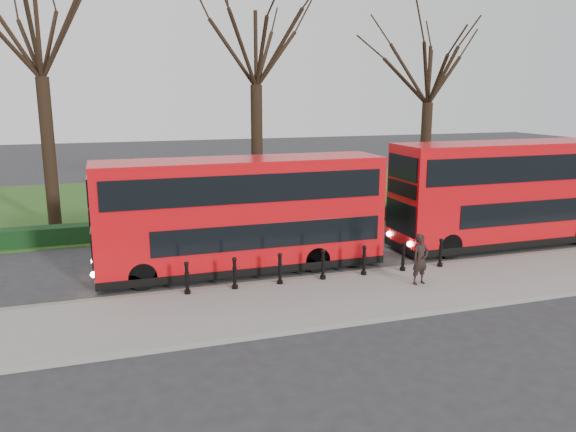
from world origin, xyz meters
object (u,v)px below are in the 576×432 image
object	(u,v)px
bollard_row	(323,265)
pedestrian	(420,259)
bus_lead	(242,215)
bus_rear	(516,193)

from	to	relation	value
bollard_row	pedestrian	size ratio (longest dim) A/B	5.51
bus_lead	bus_rear	bearing A→B (deg)	0.35
bus_lead	bus_rear	xyz separation A→B (m)	(11.90, 0.07, 0.14)
bollard_row	bus_rear	xyz separation A→B (m)	(9.65, 2.32, 1.54)
bus_lead	pedestrian	bearing A→B (deg)	-35.85
bus_rear	pedestrian	size ratio (longest dim) A/B	6.46
bollard_row	bus_lead	bearing A→B (deg)	135.04
bollard_row	bus_rear	size ratio (longest dim) A/B	0.85
bus_lead	pedestrian	world-z (taller)	bus_lead
bollard_row	pedestrian	xyz separation A→B (m)	(2.85, -1.44, 0.35)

